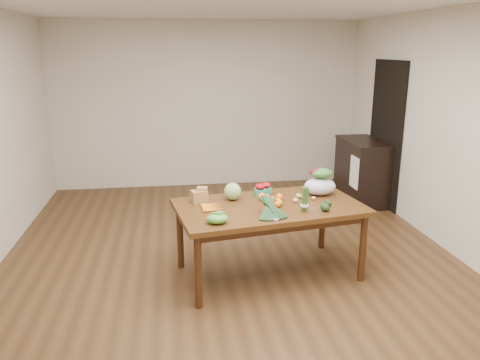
{
  "coord_description": "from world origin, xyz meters",
  "views": [
    {
      "loc": [
        -0.6,
        -4.73,
        2.25
      ],
      "look_at": [
        0.1,
        0.0,
        0.9
      ],
      "focal_mm": 35.0,
      "sensor_mm": 36.0,
      "label": 1
    }
  ],
  "objects": [
    {
      "name": "strawberry_basket_a",
      "position": [
        0.31,
        -0.09,
        0.8
      ],
      "size": [
        0.13,
        0.13,
        0.1
      ],
      "primitive_type": null,
      "rotation": [
        0.0,
        0.0,
        0.16
      ],
      "color": "red",
      "rests_on": "dining_table"
    },
    {
      "name": "avocado_a",
      "position": [
        0.83,
        -0.66,
        0.79
      ],
      "size": [
        0.11,
        0.13,
        0.08
      ],
      "primitive_type": "ellipsoid",
      "rotation": [
        0.0,
        0.0,
        0.3
      ],
      "color": "black",
      "rests_on": "dining_table"
    },
    {
      "name": "dining_table",
      "position": [
        0.34,
        -0.41,
        0.38
      ],
      "size": [
        1.96,
        1.29,
        0.75
      ],
      "primitive_type": "cube",
      "rotation": [
        0.0,
        0.0,
        0.16
      ],
      "color": "#563214",
      "rests_on": "floor"
    },
    {
      "name": "potato_c",
      "position": [
        0.73,
        -0.26,
        0.77
      ],
      "size": [
        0.05,
        0.05,
        0.05
      ],
      "primitive_type": "ellipsoid",
      "color": "tan",
      "rests_on": "dining_table"
    },
    {
      "name": "floor",
      "position": [
        0.0,
        0.0,
        0.0
      ],
      "size": [
        6.0,
        6.0,
        0.0
      ],
      "primitive_type": "plane",
      "color": "#4F341B",
      "rests_on": "ground"
    },
    {
      "name": "potato_d",
      "position": [
        0.68,
        -0.24,
        0.77
      ],
      "size": [
        0.06,
        0.05,
        0.05
      ],
      "primitive_type": "ellipsoid",
      "color": "tan",
      "rests_on": "dining_table"
    },
    {
      "name": "doorway_dark",
      "position": [
        2.48,
        1.6,
        1.05
      ],
      "size": [
        0.02,
        1.0,
        2.1
      ],
      "primitive_type": "cube",
      "color": "black",
      "rests_on": "floor"
    },
    {
      "name": "cabinet",
      "position": [
        2.22,
        1.75,
        0.47
      ],
      "size": [
        0.52,
        1.02,
        0.94
      ],
      "primitive_type": "cube",
      "color": "black",
      "rests_on": "floor"
    },
    {
      "name": "potato_a",
      "position": [
        0.62,
        -0.37,
        0.77
      ],
      "size": [
        0.06,
        0.05,
        0.05
      ],
      "primitive_type": "ellipsoid",
      "color": "tan",
      "rests_on": "dining_table"
    },
    {
      "name": "carrots",
      "position": [
        -0.24,
        -0.43,
        0.76
      ],
      "size": [
        0.26,
        0.28,
        0.03
      ],
      "primitive_type": null,
      "rotation": [
        0.0,
        0.0,
        0.16
      ],
      "color": "orange",
      "rests_on": "dining_table"
    },
    {
      "name": "salad_bag",
      "position": [
        0.94,
        -0.15,
        0.88
      ],
      "size": [
        0.37,
        0.31,
        0.26
      ],
      "primitive_type": null,
      "rotation": [
        0.0,
        0.0,
        0.16
      ],
      "color": "silver",
      "rests_on": "dining_table"
    },
    {
      "name": "room_walls",
      "position": [
        0.0,
        0.0,
        1.35
      ],
      "size": [
        5.02,
        6.02,
        2.7
      ],
      "color": "beige",
      "rests_on": "floor"
    },
    {
      "name": "cabbage",
      "position": [
        -0.0,
        -0.19,
        0.84
      ],
      "size": [
        0.18,
        0.18,
        0.18
      ],
      "primitive_type": "sphere",
      "color": "#A6BE6E",
      "rests_on": "dining_table"
    },
    {
      "name": "ceiling",
      "position": [
        0.0,
        0.0,
        2.7
      ],
      "size": [
        5.0,
        6.0,
        0.02
      ],
      "primitive_type": "cube",
      "color": "white",
      "rests_on": "room_walls"
    },
    {
      "name": "dish_towel",
      "position": [
        1.96,
        1.4,
        0.55
      ],
      "size": [
        0.02,
        0.28,
        0.45
      ],
      "primitive_type": "cube",
      "color": "white",
      "rests_on": "cabinet"
    },
    {
      "name": "asparagus_bundle",
      "position": [
        0.63,
        -0.65,
        0.88
      ],
      "size": [
        0.1,
        0.13,
        0.26
      ],
      "primitive_type": null,
      "rotation": [
        0.15,
        0.0,
        0.16
      ],
      "color": "#437B38",
      "rests_on": "dining_table"
    },
    {
      "name": "strawberry_basket_b",
      "position": [
        0.38,
        -0.03,
        0.8
      ],
      "size": [
        0.12,
        0.12,
        0.1
      ],
      "primitive_type": null,
      "rotation": [
        0.0,
        0.0,
        0.16
      ],
      "color": "red",
      "rests_on": "dining_table"
    },
    {
      "name": "orange_b",
      "position": [
        0.34,
        -0.29,
        0.79
      ],
      "size": [
        0.07,
        0.07,
        0.07
      ],
      "primitive_type": "sphere",
      "color": "#FF620F",
      "rests_on": "dining_table"
    },
    {
      "name": "orange_a",
      "position": [
        0.29,
        -0.25,
        0.79
      ],
      "size": [
        0.08,
        0.08,
        0.08
      ],
      "primitive_type": "sphere",
      "color": "orange",
      "rests_on": "dining_table"
    },
    {
      "name": "orange_c",
      "position": [
        0.47,
        -0.29,
        0.79
      ],
      "size": [
        0.08,
        0.08,
        0.08
      ],
      "primitive_type": "sphere",
      "color": "#FF650F",
      "rests_on": "dining_table"
    },
    {
      "name": "potato_b",
      "position": [
        0.7,
        -0.43,
        0.77
      ],
      "size": [
        0.06,
        0.05,
        0.05
      ],
      "primitive_type": "ellipsoid",
      "color": "tan",
      "rests_on": "dining_table"
    },
    {
      "name": "avocado_b",
      "position": [
        0.9,
        -0.53,
        0.78
      ],
      "size": [
        0.1,
        0.12,
        0.07
      ],
      "primitive_type": "ellipsoid",
      "rotation": [
        0.0,
        0.0,
        0.3
      ],
      "color": "black",
      "rests_on": "dining_table"
    },
    {
      "name": "snap_pea_bag",
      "position": [
        -0.23,
        -0.84,
        0.8
      ],
      "size": [
        0.2,
        0.15,
        0.09
      ],
      "primitive_type": "ellipsoid",
      "color": "#549B34",
      "rests_on": "dining_table"
    },
    {
      "name": "kale_bunch",
      "position": [
        0.29,
        -0.76,
        0.83
      ],
      "size": [
        0.38,
        0.45,
        0.16
      ],
      "primitive_type": null,
      "rotation": [
        0.0,
        0.0,
        0.16
      ],
      "color": "black",
      "rests_on": "dining_table"
    },
    {
      "name": "mandarin_cluster",
      "position": [
        0.36,
        -0.43,
        0.8
      ],
      "size": [
        0.21,
        0.21,
        0.1
      ],
      "primitive_type": null,
      "rotation": [
        0.0,
        0.0,
        0.16
      ],
      "color": "orange",
      "rests_on": "dining_table"
    },
    {
      "name": "potato_e",
      "position": [
        0.82,
        -0.32,
        0.77
      ],
      "size": [
        0.04,
        0.04,
        0.04
      ],
      "primitive_type": "ellipsoid",
      "color": "#D9B67D",
      "rests_on": "dining_table"
    },
    {
      "name": "paper_bag",
      "position": [
        -0.35,
        -0.21,
        0.82
      ],
      "size": [
        0.23,
        0.21,
        0.15
      ],
      "primitive_type": null,
      "rotation": [
        0.0,
        0.0,
        0.16
      ],
      "color": "#A37949",
      "rests_on": "dining_table"
    }
  ]
}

